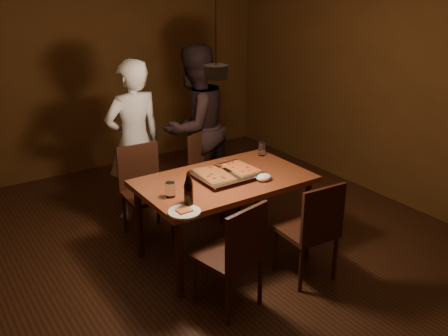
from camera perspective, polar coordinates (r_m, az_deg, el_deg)
room_shell at (r=3.88m, az=-0.89°, el=5.83°), size 6.00×6.00×6.00m
dining_table at (r=4.42m, az=0.00°, el=-2.09°), size 1.50×0.90×0.75m
chair_far_left at (r=4.92m, az=-9.24°, el=-1.64°), size 0.44×0.44×0.49m
chair_far_right at (r=5.28m, az=-1.72°, el=0.28°), size 0.56×0.56×0.49m
chair_near_left at (r=3.75m, az=1.36°, el=-9.16°), size 0.50×0.50×0.49m
chair_near_right at (r=4.15m, az=10.18°, el=-6.25°), size 0.45×0.45×0.49m
pizza_tray at (r=4.41m, az=0.32°, el=-0.79°), size 0.55×0.45×0.05m
pizza_meat at (r=4.34m, az=-1.13°, el=-0.71°), size 0.28×0.41×0.02m
pizza_cheese at (r=4.48m, az=1.89°, el=0.02°), size 0.24×0.36×0.02m
spatula at (r=4.40m, az=0.10°, el=-0.30°), size 0.10×0.24×0.04m
beer_bottle_a at (r=3.84m, az=-4.09°, el=-2.54°), size 0.07×0.07×0.27m
beer_bottle_b at (r=3.92m, az=-4.04°, el=-2.19°), size 0.07×0.07×0.25m
water_glass_left at (r=4.04m, az=-6.15°, el=-2.48°), size 0.08×0.08×0.12m
water_glass_right at (r=4.94m, az=4.36°, el=2.19°), size 0.07×0.07×0.14m
plate_slice at (r=3.79m, az=-4.55°, el=-5.01°), size 0.25×0.25×0.03m
napkin at (r=4.36m, az=4.57°, el=-1.07°), size 0.15×0.11×0.06m
diner_white at (r=5.17m, az=-10.21°, el=3.01°), size 0.64×0.44×1.68m
diner_dark at (r=5.44m, az=-3.32°, el=4.72°), size 1.01×0.88×1.76m
pendant_lamp at (r=3.80m, az=-0.92°, el=11.08°), size 0.18×0.18×1.10m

